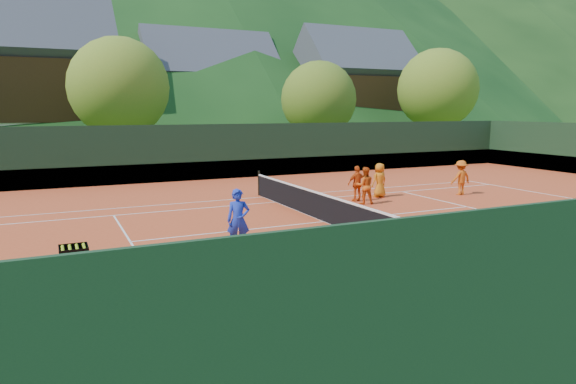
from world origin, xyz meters
name	(u,v)px	position (x,y,z in m)	size (l,w,h in m)	color
ground	(324,222)	(0.00, 0.00, 0.00)	(400.00, 400.00, 0.00)	#32531A
clay_court	(324,222)	(0.00, 0.00, 0.01)	(40.00, 24.00, 0.02)	#B93F1E
coach	(238,220)	(-3.87, -2.20, 0.86)	(0.62, 0.40, 1.69)	#1C32B8
student_a	(365,186)	(3.09, 2.23, 0.77)	(0.73, 0.57, 1.50)	#E35814
student_b	(357,184)	(3.15, 2.89, 0.76)	(0.87, 0.36, 1.48)	#E35014
student_c	(380,180)	(4.57, 3.33, 0.76)	(0.73, 0.47, 1.49)	orange
student_d	(461,178)	(8.22, 2.33, 0.79)	(1.00, 0.57, 1.55)	#D45912
tennis_ball_0	(393,262)	(-0.80, -4.95, 0.05)	(0.07, 0.07, 0.07)	#D2F028
tennis_ball_1	(90,300)	(-7.81, -4.52, 0.05)	(0.07, 0.07, 0.07)	#D2F028
tennis_ball_2	(428,248)	(0.88, -4.26, 0.05)	(0.07, 0.07, 0.07)	#D2F028
tennis_ball_3	(107,295)	(-7.48, -4.36, 0.05)	(0.07, 0.07, 0.07)	#D2F028
tennis_ball_4	(236,241)	(-3.64, -1.30, 0.05)	(0.07, 0.07, 0.07)	#D2F028
tennis_ball_5	(472,324)	(-1.75, -8.56, 0.05)	(0.07, 0.07, 0.07)	#D2F028
tennis_ball_6	(298,239)	(-1.92, -1.87, 0.05)	(0.07, 0.07, 0.07)	#D2F028
tennis_ball_7	(57,286)	(-8.39, -3.32, 0.05)	(0.07, 0.07, 0.07)	#D2F028
tennis_ball_8	(380,242)	(0.03, -3.22, 0.05)	(0.07, 0.07, 0.07)	#D2F028
tennis_ball_9	(91,305)	(-7.81, -4.78, 0.05)	(0.07, 0.07, 0.07)	#D2F028
tennis_ball_10	(58,290)	(-8.37, -3.60, 0.05)	(0.07, 0.07, 0.07)	#D2F028
tennis_ball_11	(506,249)	(2.74, -5.22, 0.05)	(0.07, 0.07, 0.07)	#D2F028
tennis_ball_12	(326,249)	(-1.73, -3.20, 0.05)	(0.07, 0.07, 0.07)	#D2F028
tennis_ball_13	(466,252)	(1.51, -5.01, 0.05)	(0.07, 0.07, 0.07)	#D2F028
tennis_ball_15	(329,241)	(-1.18, -2.42, 0.05)	(0.07, 0.07, 0.07)	#D2F028
tennis_ball_16	(29,344)	(-8.86, -6.13, 0.05)	(0.07, 0.07, 0.07)	#D2F028
tennis_ball_17	(563,258)	(3.39, -6.44, 0.05)	(0.07, 0.07, 0.07)	#D2F028
court_lines	(324,222)	(0.00, 0.00, 0.02)	(23.83, 11.03, 0.00)	white
tennis_net	(325,207)	(0.00, 0.00, 0.52)	(0.10, 12.07, 1.10)	black
perimeter_fence	(325,185)	(0.00, 0.00, 1.27)	(40.40, 24.24, 3.00)	#15311D
ball_hopper	(74,258)	(-8.03, -3.83, 0.77)	(0.57, 0.57, 1.00)	black
chalet_left	(21,85)	(-10.00, 30.00, 5.65)	(13.80, 9.93, 12.92)	beige
chalet_mid	(209,97)	(6.00, 34.00, 4.99)	(12.65, 8.82, 11.45)	beige
chalet_right	(354,95)	(20.00, 30.00, 5.26)	(11.50, 8.82, 11.91)	beige
tree_b	(119,87)	(-4.00, 20.00, 5.19)	(6.40, 6.40, 8.40)	#41281A
tree_c	(319,99)	(10.00, 19.00, 4.54)	(5.60, 5.60, 7.35)	#3C2518
tree_d	(437,89)	(22.00, 20.00, 5.52)	(6.80, 6.80, 8.93)	#41291A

